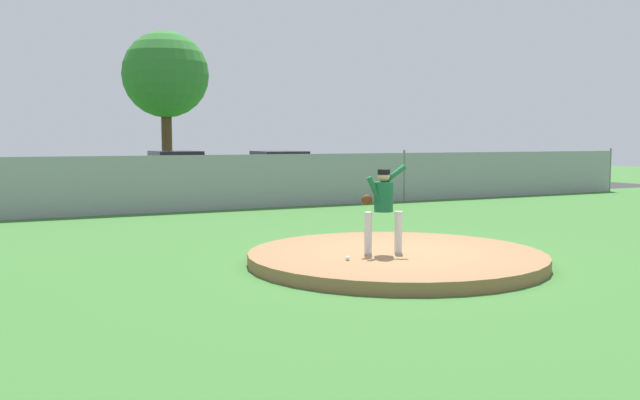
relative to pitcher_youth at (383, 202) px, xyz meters
name	(u,v)px	position (x,y,z in m)	size (l,w,h in m)	color
ground_plane	(266,225)	(0.29, 6.03, -1.09)	(80.00, 80.00, 0.00)	#386B2D
asphalt_strip	(179,198)	(0.29, 14.53, -1.08)	(44.00, 7.00, 0.01)	#2B2B2D
pitchers_mound	(396,258)	(0.29, 0.03, -0.98)	(5.12, 5.12, 0.20)	olive
pitcher_youth	(383,202)	(0.00, 0.00, 0.00)	(0.82, 0.32, 1.51)	silver
baseball	(348,258)	(-0.87, -0.34, -0.84)	(0.07, 0.07, 0.07)	white
chainlink_fence	(217,182)	(0.29, 10.03, -0.25)	(33.83, 0.07, 1.78)	gray
parked_car_champagne	(279,174)	(4.31, 14.68, -0.28)	(2.13, 4.18, 1.69)	tan
parked_car_burgundy	(176,176)	(0.26, 14.83, -0.28)	(1.85, 4.15, 1.72)	maroon
traffic_cone_orange	(78,191)	(-2.98, 16.30, -0.82)	(0.40, 0.40, 0.55)	orange
tree_tall_centre	(166,75)	(2.22, 24.08, 4.22)	(4.25, 4.25, 7.47)	#4C331E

